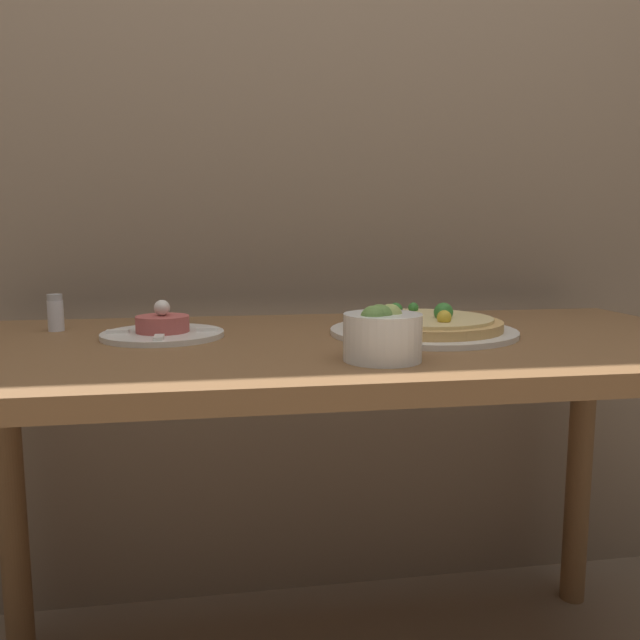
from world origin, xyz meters
TOP-DOWN VIEW (x-y plane):
  - back_wall at (0.00, 0.81)m, footprint 8.00×0.05m
  - dining_table at (0.00, 0.34)m, footprint 1.46×0.69m
  - pizza_plate at (0.16, 0.37)m, footprint 0.35×0.35m
  - tartare_plate at (-0.32, 0.41)m, footprint 0.22×0.22m
  - small_bowl at (0.02, 0.14)m, footprint 0.12×0.12m
  - salt_shaker at (-0.53, 0.52)m, footprint 0.03×0.03m

SIDE VIEW (x-z plane):
  - dining_table at x=0.00m, z-range 0.27..1.02m
  - tartare_plate at x=-0.32m, z-range 0.73..0.80m
  - pizza_plate at x=0.16m, z-range 0.73..0.80m
  - salt_shaker at x=-0.53m, z-range 0.75..0.82m
  - small_bowl at x=0.02m, z-range 0.75..0.83m
  - back_wall at x=0.00m, z-range 0.00..2.60m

